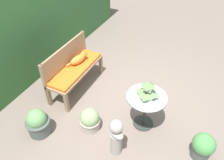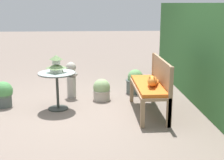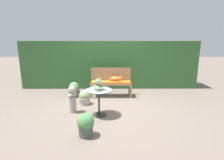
{
  "view_description": "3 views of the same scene",
  "coord_description": "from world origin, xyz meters",
  "px_view_note": "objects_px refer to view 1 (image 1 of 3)",
  "views": [
    {
      "loc": [
        -2.51,
        -0.98,
        2.89
      ],
      "look_at": [
        0.15,
        0.33,
        0.38
      ],
      "focal_mm": 35.0,
      "sensor_mm": 36.0,
      "label": 1
    },
    {
      "loc": [
        4.75,
        0.15,
        1.72
      ],
      "look_at": [
        0.05,
        0.45,
        0.55
      ],
      "focal_mm": 50.0,
      "sensor_mm": 36.0,
      "label": 2
    },
    {
      "loc": [
        0.05,
        -4.3,
        1.72
      ],
      "look_at": [
        0.08,
        0.55,
        0.63
      ],
      "focal_mm": 28.0,
      "sensor_mm": 36.0,
      "label": 3
    }
  ],
  "objects_px": {
    "patio_table": "(146,103)",
    "potted_plant_bench_left": "(90,120)",
    "cat": "(78,59)",
    "pagoda_birdhouse": "(148,91)",
    "garden_bench": "(76,71)",
    "potted_plant_path_edge": "(203,146)",
    "potted_plant_hedge_corner": "(38,123)",
    "garden_bust": "(116,136)"
  },
  "relations": [
    {
      "from": "patio_table",
      "to": "potted_plant_bench_left",
      "type": "distance_m",
      "value": 0.92
    },
    {
      "from": "cat",
      "to": "patio_table",
      "type": "relative_size",
      "value": 0.68
    },
    {
      "from": "pagoda_birdhouse",
      "to": "potted_plant_bench_left",
      "type": "bearing_deg",
      "value": 121.36
    },
    {
      "from": "garden_bench",
      "to": "potted_plant_path_edge",
      "type": "relative_size",
      "value": 2.93
    },
    {
      "from": "cat",
      "to": "potted_plant_hedge_corner",
      "type": "distance_m",
      "value": 1.36
    },
    {
      "from": "patio_table",
      "to": "potted_plant_hedge_corner",
      "type": "relative_size",
      "value": 1.33
    },
    {
      "from": "garden_bust",
      "to": "potted_plant_hedge_corner",
      "type": "relative_size",
      "value": 1.43
    },
    {
      "from": "garden_bench",
      "to": "potted_plant_hedge_corner",
      "type": "distance_m",
      "value": 1.18
    },
    {
      "from": "pagoda_birdhouse",
      "to": "potted_plant_hedge_corner",
      "type": "bearing_deg",
      "value": 121.92
    },
    {
      "from": "patio_table",
      "to": "garden_bust",
      "type": "relative_size",
      "value": 0.93
    },
    {
      "from": "garden_bust",
      "to": "pagoda_birdhouse",
      "type": "bearing_deg",
      "value": -77.61
    },
    {
      "from": "patio_table",
      "to": "pagoda_birdhouse",
      "type": "distance_m",
      "value": 0.26
    },
    {
      "from": "potted_plant_path_edge",
      "to": "potted_plant_hedge_corner",
      "type": "relative_size",
      "value": 0.93
    },
    {
      "from": "garden_bench",
      "to": "patio_table",
      "type": "distance_m",
      "value": 1.49
    },
    {
      "from": "patio_table",
      "to": "garden_bench",
      "type": "bearing_deg",
      "value": 79.11
    },
    {
      "from": "potted_plant_hedge_corner",
      "to": "potted_plant_bench_left",
      "type": "distance_m",
      "value": 0.8
    },
    {
      "from": "potted_plant_bench_left",
      "to": "garden_bench",
      "type": "bearing_deg",
      "value": 44.5
    },
    {
      "from": "patio_table",
      "to": "garden_bust",
      "type": "xyz_separation_m",
      "value": [
        -0.66,
        0.19,
        -0.12
      ]
    },
    {
      "from": "garden_bench",
      "to": "patio_table",
      "type": "xyz_separation_m",
      "value": [
        -0.28,
        -1.46,
        0.07
      ]
    },
    {
      "from": "garden_bench",
      "to": "potted_plant_bench_left",
      "type": "distance_m",
      "value": 1.05
    },
    {
      "from": "garden_bench",
      "to": "garden_bust",
      "type": "xyz_separation_m",
      "value": [
        -0.94,
        -1.27,
        -0.05
      ]
    },
    {
      "from": "garden_bench",
      "to": "pagoda_birdhouse",
      "type": "xyz_separation_m",
      "value": [
        -0.28,
        -1.46,
        0.33
      ]
    },
    {
      "from": "potted_plant_path_edge",
      "to": "garden_bench",
      "type": "bearing_deg",
      "value": 78.95
    },
    {
      "from": "cat",
      "to": "patio_table",
      "type": "distance_m",
      "value": 1.55
    },
    {
      "from": "cat",
      "to": "garden_bust",
      "type": "bearing_deg",
      "value": -115.93
    },
    {
      "from": "potted_plant_bench_left",
      "to": "patio_table",
      "type": "bearing_deg",
      "value": -58.64
    },
    {
      "from": "potted_plant_hedge_corner",
      "to": "potted_plant_bench_left",
      "type": "xyz_separation_m",
      "value": [
        0.43,
        -0.67,
        -0.04
      ]
    },
    {
      "from": "potted_plant_path_edge",
      "to": "pagoda_birdhouse",
      "type": "bearing_deg",
      "value": 78.71
    },
    {
      "from": "garden_bench",
      "to": "cat",
      "type": "height_order",
      "value": "cat"
    },
    {
      "from": "potted_plant_bench_left",
      "to": "potted_plant_path_edge",
      "type": "bearing_deg",
      "value": -80.99
    },
    {
      "from": "garden_bench",
      "to": "potted_plant_hedge_corner",
      "type": "bearing_deg",
      "value": -177.63
    },
    {
      "from": "pagoda_birdhouse",
      "to": "garden_bench",
      "type": "bearing_deg",
      "value": 79.11
    },
    {
      "from": "garden_bench",
      "to": "potted_plant_bench_left",
      "type": "height_order",
      "value": "garden_bench"
    },
    {
      "from": "garden_bench",
      "to": "pagoda_birdhouse",
      "type": "height_order",
      "value": "pagoda_birdhouse"
    },
    {
      "from": "garden_bench",
      "to": "potted_plant_bench_left",
      "type": "bearing_deg",
      "value": -135.5
    },
    {
      "from": "garden_bust",
      "to": "potted_plant_path_edge",
      "type": "xyz_separation_m",
      "value": [
        0.47,
        -1.12,
        -0.14
      ]
    },
    {
      "from": "cat",
      "to": "potted_plant_path_edge",
      "type": "distance_m",
      "value": 2.52
    },
    {
      "from": "potted_plant_path_edge",
      "to": "potted_plant_bench_left",
      "type": "xyz_separation_m",
      "value": [
        -0.26,
        1.67,
        -0.04
      ]
    },
    {
      "from": "garden_bust",
      "to": "potted_plant_bench_left",
      "type": "xyz_separation_m",
      "value": [
        0.21,
        0.55,
        -0.18
      ]
    },
    {
      "from": "garden_bench",
      "to": "potted_plant_bench_left",
      "type": "xyz_separation_m",
      "value": [
        -0.73,
        -0.72,
        -0.23
      ]
    },
    {
      "from": "pagoda_birdhouse",
      "to": "potted_plant_bench_left",
      "type": "distance_m",
      "value": 1.03
    },
    {
      "from": "cat",
      "to": "potted_plant_hedge_corner",
      "type": "relative_size",
      "value": 0.91
    }
  ]
}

